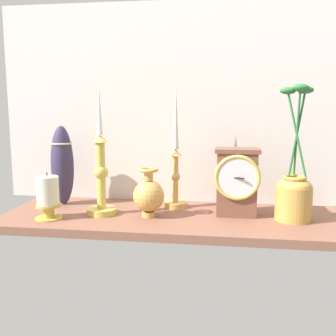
# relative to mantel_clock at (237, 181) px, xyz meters

# --- Properties ---
(ground_plane) EXTENTS (1.00, 0.36, 0.02)m
(ground_plane) POSITION_rel_mantel_clock_xyz_m (-0.19, -0.02, -0.11)
(ground_plane) COLOR brown
(back_wall) EXTENTS (1.20, 0.02, 0.65)m
(back_wall) POSITION_rel_mantel_clock_xyz_m (-0.19, 0.17, 0.22)
(back_wall) COLOR silver
(back_wall) RESTS_ON ground_plane
(mantel_clock) EXTENTS (0.13, 0.10, 0.20)m
(mantel_clock) POSITION_rel_mantel_clock_xyz_m (0.00, 0.00, 0.00)
(mantel_clock) COLOR brown
(mantel_clock) RESTS_ON ground_plane
(candlestick_tall_left) EXTENTS (0.09, 0.09, 0.39)m
(candlestick_tall_left) POSITION_rel_mantel_clock_xyz_m (-0.40, -0.04, 0.02)
(candlestick_tall_left) COLOR gold
(candlestick_tall_left) RESTS_ON ground_plane
(candlestick_tall_center) EXTENTS (0.07, 0.07, 0.39)m
(candlestick_tall_center) POSITION_rel_mantel_clock_xyz_m (-0.19, 0.07, 0.03)
(candlestick_tall_center) COLOR tan
(candlestick_tall_center) RESTS_ON ground_plane
(brass_vase_bulbous) EXTENTS (0.09, 0.09, 0.14)m
(brass_vase_bulbous) POSITION_rel_mantel_clock_xyz_m (-0.25, -0.05, -0.04)
(brass_vase_bulbous) COLOR tan
(brass_vase_bulbous) RESTS_ON ground_plane
(brass_vase_jar) EXTENTS (0.10, 0.10, 0.38)m
(brass_vase_jar) POSITION_rel_mantel_clock_xyz_m (0.16, -0.03, -0.02)
(brass_vase_jar) COLOR gold
(brass_vase_jar) RESTS_ON ground_plane
(pillar_candle_front) EXTENTS (0.08, 0.08, 0.13)m
(pillar_candle_front) POSITION_rel_mantel_clock_xyz_m (-0.53, -0.11, -0.04)
(pillar_candle_front) COLOR gold
(pillar_candle_front) RESTS_ON ground_plane
(tall_ceramic_vase) EXTENTS (0.07, 0.07, 0.26)m
(tall_ceramic_vase) POSITION_rel_mantel_clock_xyz_m (-0.56, 0.06, 0.03)
(tall_ceramic_vase) COLOR #332D4B
(tall_ceramic_vase) RESTS_ON ground_plane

